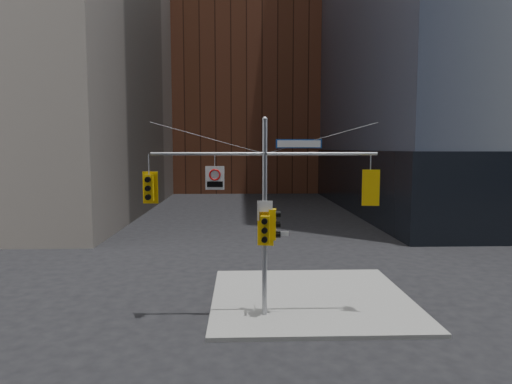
{
  "coord_description": "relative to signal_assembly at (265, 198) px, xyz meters",
  "views": [
    {
      "loc": [
        -0.86,
        -14.1,
        6.19
      ],
      "look_at": [
        -0.31,
        2.0,
        4.64
      ],
      "focal_mm": 32.0,
      "sensor_mm": 36.0,
      "label": 1
    }
  ],
  "objects": [
    {
      "name": "regulatory_sign_pole",
      "position": [
        0.0,
        -0.11,
        -0.45
      ],
      "size": [
        0.55,
        0.08,
        0.71
      ],
      "rotation": [
        0.0,
        0.0,
        -0.09
      ],
      "color": "silver",
      "rests_on": "ground"
    },
    {
      "name": "street_blade_ew",
      "position": [
        0.45,
        0.01,
        -1.27
      ],
      "size": [
        0.81,
        0.09,
        0.16
      ],
      "rotation": [
        0.0,
        0.0,
        -0.07
      ],
      "color": "silver",
      "rests_on": "ground"
    },
    {
      "name": "regulatory_sign_arm",
      "position": [
        -1.76,
        -0.02,
        0.76
      ],
      "size": [
        0.67,
        0.1,
        0.84
      ],
      "rotation": [
        0.0,
        0.0,
        -0.07
      ],
      "color": "silver",
      "rests_on": "ground"
    },
    {
      "name": "traffic_light_east_arm",
      "position": [
        3.78,
        0.0,
        0.38
      ],
      "size": [
        0.61,
        0.53,
        1.29
      ],
      "rotation": [
        0.0,
        0.0,
        3.0
      ],
      "color": "#E8B60C",
      "rests_on": "ground"
    },
    {
      "name": "sidewalk_corner",
      "position": [
        2.0,
        2.01,
        -4.34
      ],
      "size": [
        8.0,
        8.0,
        0.15
      ],
      "primitive_type": "cube",
      "color": "gray",
      "rests_on": "ground"
    },
    {
      "name": "traffic_light_pole_front",
      "position": [
        0.0,
        -0.27,
        -1.08
      ],
      "size": [
        0.57,
        0.5,
        1.2
      ],
      "rotation": [
        0.0,
        0.0,
        -0.16
      ],
      "color": "#E8B60C",
      "rests_on": "ground"
    },
    {
      "name": "brick_midrise",
      "position": [
        0.0,
        56.01,
        9.58
      ],
      "size": [
        26.0,
        20.0,
        28.0
      ],
      "primitive_type": "cube",
      "color": "brown",
      "rests_on": "ground"
    },
    {
      "name": "street_sign_blade",
      "position": [
        1.21,
        0.0,
        1.93
      ],
      "size": [
        1.64,
        0.11,
        0.32
      ],
      "rotation": [
        0.0,
        0.0,
        0.04
      ],
      "color": "navy",
      "rests_on": "ground"
    },
    {
      "name": "traffic_light_pole_side",
      "position": [
        0.33,
        0.0,
        -0.94
      ],
      "size": [
        0.46,
        0.39,
        1.11
      ],
      "rotation": [
        0.0,
        0.0,
        1.44
      ],
      "color": "#E8B60C",
      "rests_on": "ground"
    },
    {
      "name": "traffic_light_west_arm",
      "position": [
        -4.07,
        0.01,
        0.38
      ],
      "size": [
        0.55,
        0.45,
        1.15
      ],
      "rotation": [
        0.0,
        0.0,
        -0.07
      ],
      "color": "#E8B60C",
      "rests_on": "ground"
    },
    {
      "name": "signal_assembly",
      "position": [
        0.0,
        0.0,
        0.0
      ],
      "size": [
        8.0,
        0.8,
        7.3
      ],
      "color": "#94979C",
      "rests_on": "ground"
    },
    {
      "name": "street_blade_ns",
      "position": [
        0.0,
        0.46,
        -1.5
      ],
      "size": [
        0.06,
        0.69,
        0.14
      ],
      "rotation": [
        0.0,
        0.0,
        0.05
      ],
      "color": "#145926",
      "rests_on": "ground"
    },
    {
      "name": "ground",
      "position": [
        0.0,
        -1.99,
        -4.42
      ],
      "size": [
        160.0,
        160.0,
        0.0
      ],
      "primitive_type": "plane",
      "color": "black",
      "rests_on": "ground"
    }
  ]
}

